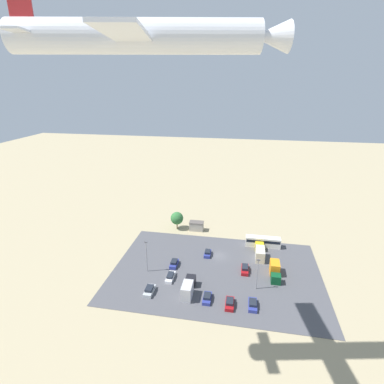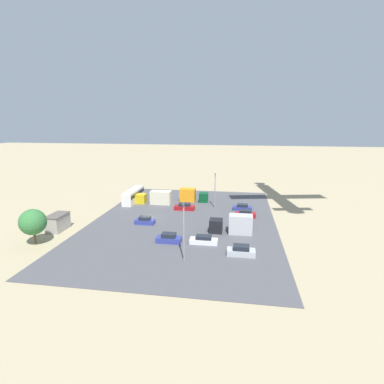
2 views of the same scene
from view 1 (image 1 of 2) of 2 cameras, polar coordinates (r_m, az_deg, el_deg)
ground_plane at (r=90.85m, az=5.10°, el=-12.04°), size 400.00×400.00×0.00m
parking_lot_surface at (r=84.33m, az=4.58°, el=-14.81°), size 55.51×37.59×0.08m
shed_building at (r=104.17m, az=0.86°, el=-6.49°), size 4.89×2.82×3.18m
bus at (r=96.85m, az=13.36°, el=-9.14°), size 10.63×2.45×3.19m
parked_car_0 at (r=86.00m, az=-3.43°, el=-13.42°), size 1.85×4.32×1.65m
parked_car_1 at (r=90.52m, az=2.99°, el=-11.58°), size 1.80×4.01×1.54m
parked_car_2 at (r=81.17m, az=-4.14°, el=-15.81°), size 1.77×4.77×1.41m
parked_car_3 at (r=74.63m, az=2.91°, el=-19.48°), size 1.91×4.24×1.44m
parked_car_4 at (r=73.58m, az=7.19°, el=-20.28°), size 1.96×4.42×1.52m
parked_car_5 at (r=77.19m, az=-8.10°, el=-18.07°), size 1.98×4.40×1.62m
parked_car_6 at (r=84.83m, az=10.03°, el=-14.26°), size 1.90×4.76×1.64m
parked_car_7 at (r=74.16m, az=11.48°, el=-20.25°), size 1.96×4.46×1.41m
parked_truck_0 at (r=84.37m, az=15.52°, el=-14.25°), size 2.43×7.27×3.38m
parked_truck_1 at (r=75.67m, az=-0.73°, el=-17.81°), size 2.38×7.91×3.57m
parked_truck_2 at (r=91.60m, az=12.79°, el=-11.05°), size 2.53×9.37×3.31m
tree_near_shed at (r=104.26m, az=-2.88°, el=-5.01°), size 4.40×4.40×6.24m
light_pole_lot_centre at (r=77.04m, az=12.35°, el=-14.82°), size 0.90×0.28×8.37m
light_pole_lot_edge at (r=82.23m, az=-8.66°, el=-11.82°), size 0.90×0.28×9.06m
airplane at (r=39.67m, az=-8.15°, el=27.27°), size 32.65×26.58×8.29m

